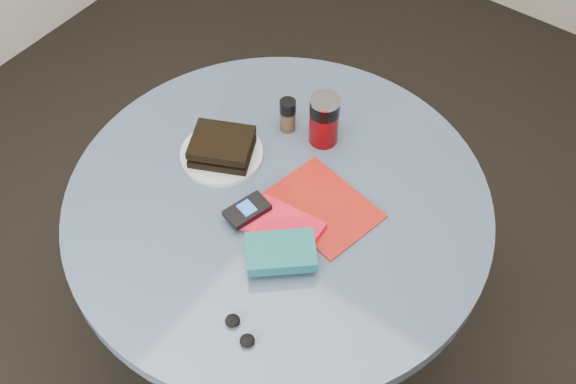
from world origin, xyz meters
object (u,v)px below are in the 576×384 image
Objects in this scene: red_book at (283,226)px; mp3_player at (247,210)px; plate at (222,154)px; sandwich at (222,147)px; table at (278,239)px; pepper_grinder at (288,115)px; soda_can at (324,120)px; headphones at (240,330)px; magazine at (322,206)px; novel at (281,252)px.

red_book is 0.09m from mp3_player.
sandwich reaches higher than plate.
table is 0.31m from pepper_grinder.
soda_can reaches higher than headphones.
soda_can reaches higher than red_book.
sandwich is 1.10× the size of red_book.
pepper_grinder is 0.27m from magazine.
sandwich is at bearing 133.73° from headphones.
table is at bearing -84.03° from soda_can.
sandwich is at bearing 172.21° from table.
plate is 0.29m from magazine.
plate is 1.35× the size of novel.
sandwich is 0.26m from red_book.
red_book is (0.06, -0.06, 0.17)m from table.
table is at bearing -143.97° from magazine.
soda_can is 0.57× the size of magazine.
soda_can reaches higher than mp3_player.
table is 0.19m from red_book.
plate is 1.23× the size of red_book.
pepper_grinder is 0.30m from mp3_player.
pepper_grinder is at bearing 82.73° from novel.
red_book is at bearing -96.64° from magazine.
novel is 1.35× the size of mp3_player.
magazine is at bearing -55.90° from soda_can.
soda_can is 0.83× the size of red_book.
magazine is at bearing 3.65° from sandwich.
plate is 0.27m from red_book.
magazine is 0.11m from red_book.
plate reaches higher than table.
pepper_grinder is (0.07, 0.17, 0.01)m from sandwich.
sandwich is (-0.19, 0.03, 0.20)m from table.
novel is at bearing -28.10° from sandwich.
novel is at bearing -55.79° from pepper_grinder.
pepper_grinder is at bearing 66.08° from plate.
red_book and headphones have the same top height.
plate is at bearing 146.67° from mp3_player.
sandwich is 0.33m from novel.
plate is at bearing 171.79° from table.
sandwich reaches higher than novel.
plate is at bearing 110.52° from novel.
headphones is at bearing -77.05° from red_book.
red_book is at bearing 81.99° from novel.
soda_can is at bearing 48.65° from plate.
novel reaches higher than mp3_player.
headphones reaches higher than magazine.
table is 4.10× the size of magazine.
mp3_player is (0.09, -0.28, -0.02)m from pepper_grinder.
magazine is 1.47× the size of red_book.
mp3_player is (0.17, -0.11, 0.02)m from plate.
mp3_player is at bearing 125.38° from headphones.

